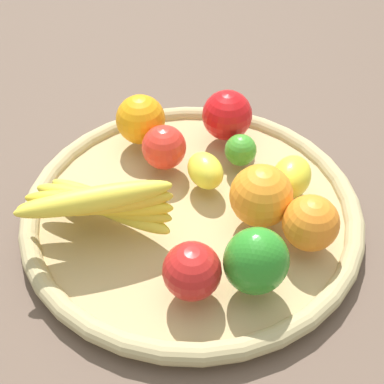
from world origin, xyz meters
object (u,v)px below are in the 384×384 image
object	(u,v)px
bell_pepper	(256,261)
apple_0	(164,147)
lime_0	(241,150)
lemon_0	(205,171)
apple_1	(192,271)
orange_2	(261,196)
banana_bunch	(100,203)
orange_0	(311,223)
lemon_1	(291,177)
orange_1	(141,119)
apple_2	(227,115)

from	to	relation	value
bell_pepper	apple_0	size ratio (longest dim) A/B	1.35
bell_pepper	lime_0	bearing A→B (deg)	85.26
lemon_0	apple_1	size ratio (longest dim) A/B	0.91
lime_0	orange_2	bearing A→B (deg)	-95.14
lime_0	apple_1	bearing A→B (deg)	-121.43
orange_2	apple_0	size ratio (longest dim) A/B	1.27
banana_bunch	orange_0	size ratio (longest dim) A/B	2.74
lemon_1	orange_1	distance (m)	0.24
banana_bunch	apple_2	world-z (taller)	banana_bunch
orange_1	lemon_0	distance (m)	0.14
lemon_1	lemon_0	bearing A→B (deg)	157.76
lemon_1	apple_0	world-z (taller)	apple_0
lime_0	apple_0	xyz separation A→B (m)	(-0.11, 0.02, 0.01)
apple_0	orange_1	bearing A→B (deg)	107.75
lemon_0	apple_2	world-z (taller)	apple_2
orange_1	apple_1	distance (m)	0.29
orange_0	apple_1	bearing A→B (deg)	-167.73
lemon_0	apple_0	xyz separation A→B (m)	(-0.05, 0.05, 0.01)
lemon_1	orange_2	xyz separation A→B (m)	(-0.06, -0.04, 0.01)
orange_1	apple_1	world-z (taller)	orange_1
apple_1	orange_2	bearing A→B (deg)	38.21
lemon_0	banana_bunch	bearing A→B (deg)	-162.42
bell_pepper	orange_1	bearing A→B (deg)	113.23
orange_1	apple_0	size ratio (longest dim) A/B	1.16
orange_2	apple_1	distance (m)	0.14
apple_0	lemon_1	bearing A→B (deg)	-32.00
bell_pepper	lemon_0	bearing A→B (deg)	101.74
apple_0	orange_0	distance (m)	0.24
lime_0	apple_0	size ratio (longest dim) A/B	0.72
banana_bunch	apple_0	xyz separation A→B (m)	(0.10, 0.10, -0.01)
apple_1	lime_0	world-z (taller)	apple_1
apple_1	orange_0	size ratio (longest dim) A/B	0.97
apple_0	lime_0	bearing A→B (deg)	-11.87
lemon_0	bell_pepper	world-z (taller)	bell_pepper
lemon_0	apple_0	distance (m)	0.07
orange_0	banana_bunch	bearing A→B (deg)	159.76
banana_bunch	apple_2	bearing A→B (deg)	34.47
banana_bunch	orange_2	distance (m)	0.20
lemon_1	orange_2	world-z (taller)	orange_2
banana_bunch	lime_0	bearing A→B (deg)	20.22
banana_bunch	orange_1	bearing A→B (deg)	64.01
lemon_1	apple_0	xyz separation A→B (m)	(-0.16, 0.10, 0.01)
orange_1	apple_2	world-z (taller)	apple_2
orange_1	bell_pepper	bearing A→B (deg)	-75.73
bell_pepper	apple_0	world-z (taller)	bell_pepper
lemon_0	lime_0	xyz separation A→B (m)	(0.06, 0.03, 0.00)
bell_pepper	orange_0	xyz separation A→B (m)	(0.09, 0.05, -0.01)
banana_bunch	lime_0	world-z (taller)	banana_bunch
apple_0	orange_0	world-z (taller)	orange_0
lime_0	orange_0	bearing A→B (deg)	-78.25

